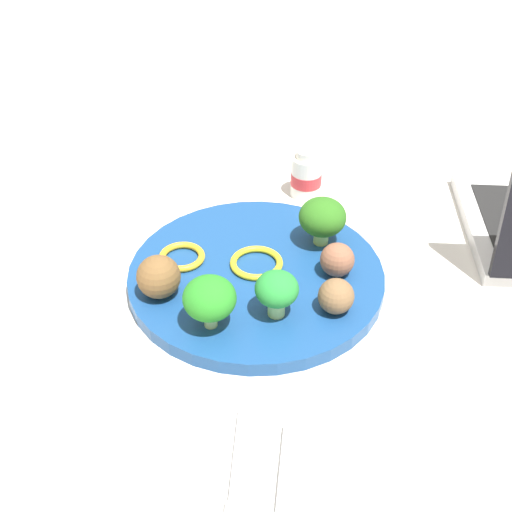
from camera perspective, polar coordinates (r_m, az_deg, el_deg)
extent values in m
plane|color=silver|center=(0.73, 0.00, -2.25)|extent=(4.00, 4.00, 0.00)
cylinder|color=navy|center=(0.72, 0.00, -1.76)|extent=(0.28, 0.28, 0.02)
cylinder|color=#9DCC75|center=(0.66, 1.77, -4.49)|extent=(0.02, 0.02, 0.02)
ellipsoid|color=#248231|center=(0.65, 1.81, -2.86)|extent=(0.04, 0.04, 0.03)
cylinder|color=#A4CD67|center=(0.76, 5.65, 1.65)|extent=(0.02, 0.02, 0.02)
ellipsoid|color=#2B651B|center=(0.74, 5.77, 3.38)|extent=(0.05, 0.05, 0.04)
cylinder|color=#A4C97C|center=(0.65, -3.94, -5.48)|extent=(0.01, 0.01, 0.02)
ellipsoid|color=#257F22|center=(0.63, -4.04, -3.66)|extent=(0.05, 0.05, 0.04)
sphere|color=brown|center=(0.71, 7.06, -0.55)|extent=(0.04, 0.04, 0.04)
sphere|color=brown|center=(0.68, -8.42, -1.79)|extent=(0.05, 0.05, 0.05)
sphere|color=brown|center=(0.66, 6.94, -3.47)|extent=(0.04, 0.04, 0.04)
torus|color=yellow|center=(0.74, -6.43, -0.06)|extent=(0.07, 0.07, 0.01)
torus|color=yellow|center=(0.72, 0.25, -0.60)|extent=(0.08, 0.08, 0.01)
cube|color=white|center=(0.55, 0.57, -19.52)|extent=(0.18, 0.13, 0.01)
cube|color=silver|center=(0.56, 2.68, -18.13)|extent=(0.09, 0.02, 0.01)
cube|color=silver|center=(0.57, -1.14, -16.73)|extent=(0.09, 0.01, 0.01)
cylinder|color=white|center=(0.87, 4.36, 6.88)|extent=(0.04, 0.04, 0.06)
cylinder|color=red|center=(0.87, 4.36, 6.72)|extent=(0.04, 0.04, 0.02)
cylinder|color=silver|center=(0.85, 4.47, 8.78)|extent=(0.03, 0.03, 0.01)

